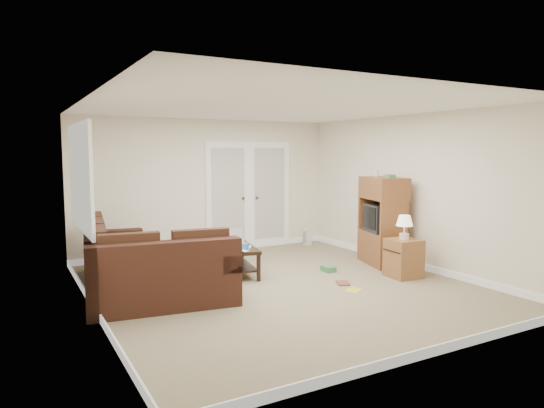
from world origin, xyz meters
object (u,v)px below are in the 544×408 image
sectional_sofa (136,268)px  coffee_table (235,259)px  tv_armoire (383,220)px  side_cabinet (404,255)px

sectional_sofa → coffee_table: (1.59, 0.27, -0.09)m
tv_armoire → sectional_sofa: bearing=-168.4°
coffee_table → sectional_sofa: bearing=-158.7°
sectional_sofa → coffee_table: size_ratio=2.51×
sectional_sofa → tv_armoire: (4.06, -0.30, 0.41)m
coffee_table → tv_armoire: tv_armoire is taller
sectional_sofa → side_cabinet: bearing=-9.0°
coffee_table → side_cabinet: size_ratio=1.25×
coffee_table → tv_armoire: (2.47, -0.58, 0.50)m
side_cabinet → tv_armoire: bearing=74.1°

